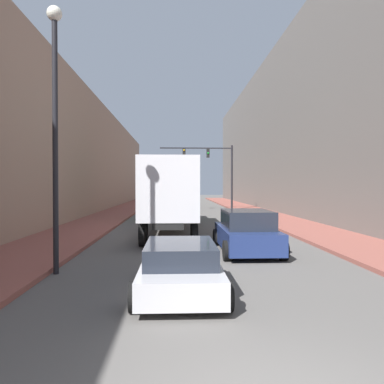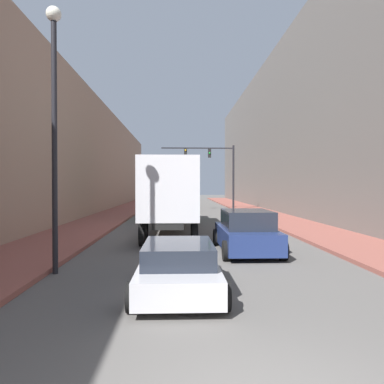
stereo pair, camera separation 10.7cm
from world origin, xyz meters
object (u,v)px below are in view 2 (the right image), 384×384
at_px(semi_truck, 171,193).
at_px(suv_car, 246,232).
at_px(street_lamp, 54,106).
at_px(traffic_signal_gantry, 216,165).
at_px(sedan_car, 178,267).

bearing_deg(semi_truck, suv_car, -68.37).
bearing_deg(street_lamp, suv_car, 28.01).
bearing_deg(traffic_signal_gantry, semi_truck, -105.15).
relative_size(semi_truck, suv_car, 3.17).
distance_m(semi_truck, street_lamp, 11.80).
xyz_separation_m(sedan_car, traffic_signal_gantry, (3.87, 28.79, 4.08)).
relative_size(semi_truck, street_lamp, 1.89).
bearing_deg(sedan_car, semi_truck, 91.84).
bearing_deg(suv_car, street_lamp, -151.99).
distance_m(suv_car, traffic_signal_gantry, 23.89).
height_order(semi_truck, traffic_signal_gantry, traffic_signal_gantry).
height_order(semi_truck, sedan_car, semi_truck).
xyz_separation_m(semi_truck, traffic_signal_gantry, (4.29, 15.84, 2.50)).
xyz_separation_m(semi_truck, sedan_car, (0.42, -12.95, -1.58)).
xyz_separation_m(traffic_signal_gantry, street_lamp, (-7.50, -26.86, 0.24)).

